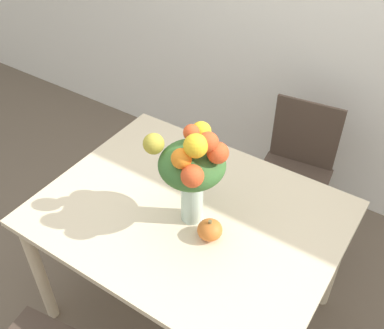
{
  "coord_description": "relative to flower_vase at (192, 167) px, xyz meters",
  "views": [
    {
      "loc": [
        0.8,
        -1.18,
        2.25
      ],
      "look_at": [
        0.03,
        -0.02,
        1.09
      ],
      "focal_mm": 42.0,
      "sensor_mm": 36.0,
      "label": 1
    }
  ],
  "objects": [
    {
      "name": "flower_vase",
      "position": [
        0.0,
        0.0,
        0.0
      ],
      "size": [
        0.35,
        0.29,
        0.5
      ],
      "color": "#B2CCBC",
      "rests_on": "dining_table"
    },
    {
      "name": "dining_table",
      "position": [
        -0.04,
        0.03,
        -0.4
      ],
      "size": [
        1.34,
        1.03,
        0.78
      ],
      "color": "beige",
      "rests_on": "ground_plane"
    },
    {
      "name": "ground_plane",
      "position": [
        -0.04,
        0.03,
        -1.08
      ],
      "size": [
        12.0,
        12.0,
        0.0
      ],
      "primitive_type": "plane",
      "color": "brown"
    },
    {
      "name": "dining_chair_near_window",
      "position": [
        0.14,
        0.91,
        -0.62
      ],
      "size": [
        0.47,
        0.47,
        0.88
      ],
      "rotation": [
        0.0,
        0.0,
        0.13
      ],
      "color": "#47382D",
      "rests_on": "ground_plane"
    },
    {
      "name": "pumpkin",
      "position": [
        0.12,
        -0.05,
        -0.26
      ],
      "size": [
        0.11,
        0.11,
        0.1
      ],
      "color": "orange",
      "rests_on": "dining_table"
    }
  ]
}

